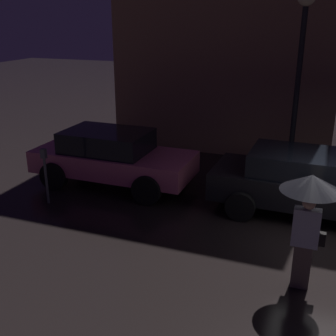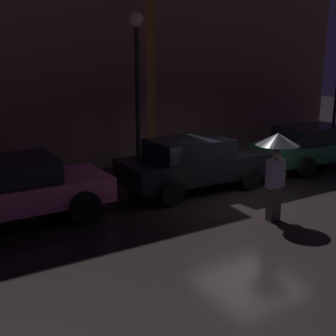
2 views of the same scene
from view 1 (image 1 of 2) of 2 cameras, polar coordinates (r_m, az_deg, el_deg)
name	(u,v)px [view 1 (image 1 of 2)]	position (r m, az deg, el deg)	size (l,w,h in m)	color
parked_car_pink	(112,156)	(10.97, -7.61, 1.55)	(4.15, 1.91, 1.44)	#DB6684
parked_car_black	(304,182)	(9.75, 18.00, -1.78)	(4.14, 1.92, 1.42)	black
pedestrian_with_umbrella	(309,202)	(6.80, 18.62, -4.38)	(0.94, 0.94, 1.96)	#66564C
parking_meter	(45,170)	(10.13, -16.28, -0.30)	(0.12, 0.10, 1.35)	#4C5154
street_lamp_near	(301,49)	(11.39, 17.60, 15.06)	(0.44, 0.44, 4.84)	black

